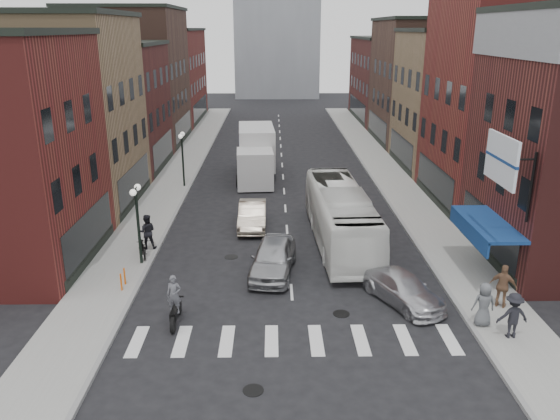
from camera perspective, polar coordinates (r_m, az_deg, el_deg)
The scene contains 30 objects.
ground at distance 23.93m, azimuth 1.30°, elevation -9.66°, with size 160.00×160.00×0.00m, color black.
sidewalk_left at distance 45.17m, azimuth -10.57°, elevation 3.80°, with size 3.00×74.00×0.15m, color gray.
sidewalk_right at distance 45.49m, azimuth 11.09°, elevation 3.87°, with size 3.00×74.00×0.15m, color gray.
curb_left at distance 44.96m, azimuth -8.68°, elevation 3.73°, with size 0.20×74.00×0.16m, color gray.
curb_right at distance 45.22m, azimuth 9.22°, elevation 3.79°, with size 0.20×74.00×0.16m, color gray.
crosswalk_stripes at distance 21.33m, azimuth 1.60°, elevation -13.46°, with size 12.00×2.20×0.01m, color silver.
bldg_left_mid_a at distance 38.18m, azimuth -22.89°, elevation 9.33°, with size 10.30×10.20×12.30m.
bldg_left_mid_b at distance 47.65m, azimuth -18.38°, elevation 10.17°, with size 10.30×10.20×10.30m.
bldg_left_far_a at distance 58.03m, azimuth -15.35°, elevation 13.27°, with size 10.30×12.20×13.30m.
bldg_left_far_b at distance 71.72m, azimuth -12.54°, elevation 13.56°, with size 10.30×16.20×11.30m.
bldg_right_mid_a at distance 38.71m, azimuth 23.78°, elevation 10.83°, with size 10.30×10.20×14.30m.
bldg_right_mid_b at distance 48.11m, azimuth 18.75°, elevation 10.81°, with size 10.30×10.20×11.30m.
bldg_right_far_a at distance 58.50m, azimuth 15.29°, elevation 12.82°, with size 10.30×12.20×12.30m.
bldg_right_far_b at distance 72.11m, azimuth 12.21°, elevation 13.20°, with size 10.30×16.20×10.30m.
awning_blue at distance 26.95m, azimuth 20.48°, elevation -1.47°, with size 1.80×5.00×0.78m.
billboard_sign at distance 24.11m, azimuth 22.30°, elevation 4.75°, with size 1.52×3.00×3.70m.
streetlamp_near at distance 27.25m, azimuth -14.71°, elevation -0.04°, with size 0.32×1.22×4.11m.
streetlamp_far at distance 40.51m, azimuth -10.18°, elevation 6.27°, with size 0.32×1.22×4.11m.
bike_rack at distance 25.73m, azimuth -16.09°, elevation -6.95°, with size 0.08×0.68×0.80m.
box_truck at distance 42.94m, azimuth -2.51°, elevation 5.85°, with size 3.04×9.00×3.86m.
motorcycle_rider at distance 22.30m, azimuth -10.95°, elevation -9.38°, with size 0.60×2.08×2.12m.
transit_bus at distance 29.84m, azimuth 6.34°, elevation -0.63°, with size 2.64×11.30×3.15m, color white.
sedan_left_near at distance 26.26m, azimuth -0.73°, elevation -4.99°, with size 1.95×4.84×1.65m, color #A4A5A9.
sedan_left_far at distance 32.37m, azimuth -2.90°, elevation -0.53°, with size 1.59×4.55×1.50m, color #C2B39D.
curb_car at distance 24.27m, azimuth 12.68°, elevation -8.02°, with size 1.80×4.42×1.28m, color silver.
parked_bicycle at distance 28.90m, azimuth -14.11°, elevation -3.71°, with size 0.66×1.88×0.99m, color black.
ped_left_solo at distance 29.61m, azimuth -13.73°, elevation -2.21°, with size 0.91×0.53×1.88m, color black.
ped_right_a at distance 22.58m, azimuth 23.16°, elevation -10.09°, with size 1.17×0.58×1.81m, color black.
ped_right_b at distance 24.69m, azimuth 22.29°, elevation -7.38°, with size 1.11×0.55×1.89m, color brown.
ped_right_c at distance 23.02m, azimuth 20.53°, elevation -9.21°, with size 0.87×0.57×1.79m, color #55585C.
Camera 1 is at (-0.83, -21.08, 11.29)m, focal length 35.00 mm.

